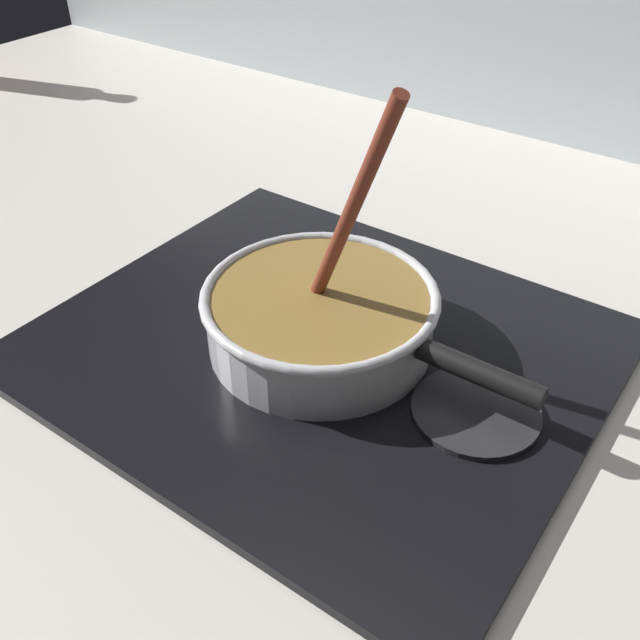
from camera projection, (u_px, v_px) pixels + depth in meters
ground at (230, 415)px, 0.72m from camera, size 2.40×1.60×0.04m
hob_plate at (320, 348)px, 0.76m from camera, size 0.56×0.48×0.01m
burner_ring at (320, 340)px, 0.75m from camera, size 0.17×0.17×0.01m
spare_burner at (476, 411)px, 0.67m from camera, size 0.12×0.12×0.01m
cooking_pan at (321, 316)px, 0.73m from camera, size 0.36×0.24×0.29m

